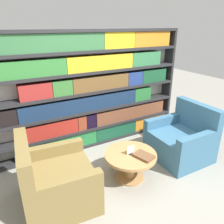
% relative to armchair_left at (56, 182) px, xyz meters
% --- Properties ---
extents(ground_plane, '(14.00, 14.00, 0.00)m').
position_rel_armchair_left_xyz_m(ground_plane, '(1.05, -0.18, -0.31)').
color(ground_plane, gray).
extents(bookshelf, '(3.59, 0.30, 2.08)m').
position_rel_armchair_left_xyz_m(bookshelf, '(1.08, 1.18, 0.73)').
color(bookshelf, silver).
rests_on(bookshelf, ground_plane).
extents(armchair_left, '(0.94, 0.98, 0.92)m').
position_rel_armchair_left_xyz_m(armchair_left, '(0.00, 0.00, 0.00)').
color(armchair_left, olive).
rests_on(armchair_left, ground_plane).
extents(armchair_right, '(0.88, 0.93, 0.92)m').
position_rel_armchair_left_xyz_m(armchair_right, '(2.16, -0.00, 0.00)').
color(armchair_right, '#386684').
rests_on(armchair_right, ground_plane).
extents(coffee_table, '(0.76, 0.76, 0.42)m').
position_rel_armchair_left_xyz_m(coffee_table, '(1.08, -0.06, -0.01)').
color(coffee_table, '#AD7F4C').
rests_on(coffee_table, ground_plane).
extents(table_sign, '(0.12, 0.06, 0.13)m').
position_rel_armchair_left_xyz_m(table_sign, '(1.08, -0.06, 0.16)').
color(table_sign, black).
rests_on(table_sign, coffee_table).
extents(stray_book, '(0.26, 0.32, 0.04)m').
position_rel_armchair_left_xyz_m(stray_book, '(1.19, -0.23, 0.13)').
color(stray_book, brown).
rests_on(stray_book, coffee_table).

